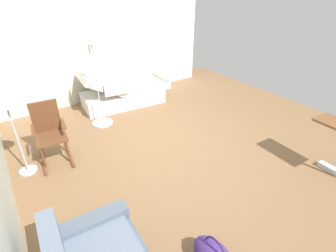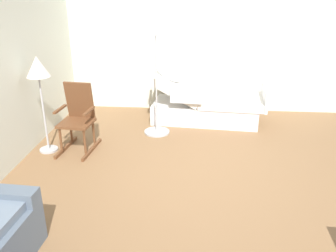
% 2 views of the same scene
% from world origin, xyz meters
% --- Properties ---
extents(ground_plane, '(7.49, 7.49, 0.00)m').
position_xyz_m(ground_plane, '(0.00, 0.00, 0.00)').
color(ground_plane, olive).
extents(side_wall, '(0.10, 5.56, 2.70)m').
position_xyz_m(side_wall, '(3.04, 0.00, 1.35)').
color(side_wall, silver).
rests_on(side_wall, ground).
extents(hospital_bed, '(1.14, 2.15, 1.03)m').
position_xyz_m(hospital_bed, '(2.35, -0.05, 0.30)').
color(hospital_bed, silver).
rests_on(hospital_bed, ground).
extents(rocking_chair, '(0.80, 0.54, 1.05)m').
position_xyz_m(rocking_chair, '(0.96, 1.94, 0.50)').
color(rocking_chair, brown).
rests_on(rocking_chair, ground).
extents(floor_lamp, '(0.34, 0.34, 1.48)m').
position_xyz_m(floor_lamp, '(0.83, 2.41, 1.23)').
color(floor_lamp, '#B2B5BA').
rests_on(floor_lamp, ground).
extents(iv_pole, '(0.44, 0.44, 1.69)m').
position_xyz_m(iv_pole, '(1.68, 0.80, 0.25)').
color(iv_pole, '#B2B5BA').
rests_on(iv_pole, ground).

